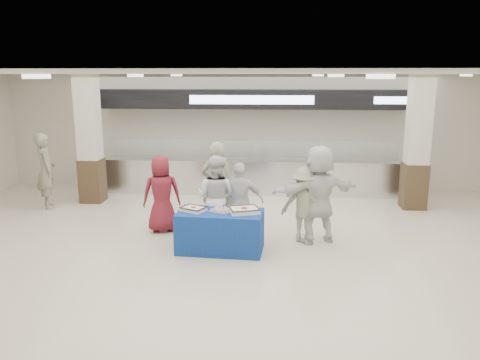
# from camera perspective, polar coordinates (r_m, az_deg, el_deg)

# --- Properties ---
(ground) EXTENTS (14.00, 14.00, 0.00)m
(ground) POSITION_cam_1_polar(r_m,az_deg,el_deg) (7.81, -0.66, -11.34)
(ground) COLOR beige
(ground) RESTS_ON ground
(serving_line) EXTENTS (8.70, 0.85, 2.80)m
(serving_line) POSITION_cam_1_polar(r_m,az_deg,el_deg) (12.67, 1.44, 3.53)
(serving_line) COLOR silver
(serving_line) RESTS_ON ground
(column_left) EXTENTS (0.55, 0.55, 3.20)m
(column_left) POSITION_cam_1_polar(r_m,az_deg,el_deg) (12.32, -17.84, 4.41)
(column_left) COLOR #372919
(column_left) RESTS_ON ground
(column_right) EXTENTS (0.55, 0.55, 3.20)m
(column_right) POSITION_cam_1_polar(r_m,az_deg,el_deg) (11.91, 20.77, 3.92)
(column_right) COLOR #372919
(column_right) RESTS_ON ground
(display_table) EXTENTS (1.60, 0.88, 0.75)m
(display_table) POSITION_cam_1_polar(r_m,az_deg,el_deg) (8.63, -2.43, -6.28)
(display_table) COLOR navy
(display_table) RESTS_ON ground
(sheet_cake_left) EXTENTS (0.51, 0.47, 0.09)m
(sheet_cake_left) POSITION_cam_1_polar(r_m,az_deg,el_deg) (8.59, -5.70, -3.48)
(sheet_cake_left) COLOR white
(sheet_cake_left) RESTS_ON display_table
(sheet_cake_right) EXTENTS (0.60, 0.53, 0.10)m
(sheet_cake_right) POSITION_cam_1_polar(r_m,az_deg,el_deg) (8.45, 0.51, -3.65)
(sheet_cake_right) COLOR white
(sheet_cake_right) RESTS_ON display_table
(cupcake_tray) EXTENTS (0.47, 0.42, 0.06)m
(cupcake_tray) POSITION_cam_1_polar(r_m,az_deg,el_deg) (8.52, -2.38, -3.65)
(cupcake_tray) COLOR #B8B9BE
(cupcake_tray) RESTS_ON display_table
(civilian_maroon) EXTENTS (0.89, 0.70, 1.60)m
(civilian_maroon) POSITION_cam_1_polar(r_m,az_deg,el_deg) (9.72, -9.52, -1.65)
(civilian_maroon) COLOR maroon
(civilian_maroon) RESTS_ON ground
(soldier_a) EXTENTS (0.74, 0.54, 1.86)m
(soldier_a) POSITION_cam_1_polar(r_m,az_deg,el_deg) (9.66, -2.79, -0.76)
(soldier_a) COLOR gray
(soldier_a) RESTS_ON ground
(chef_tall) EXTENTS (1.00, 0.90, 1.68)m
(chef_tall) POSITION_cam_1_polar(r_m,az_deg,el_deg) (9.13, -2.91, -2.17)
(chef_tall) COLOR silver
(chef_tall) RESTS_ON ground
(chef_short) EXTENTS (0.92, 0.43, 1.54)m
(chef_short) POSITION_cam_1_polar(r_m,az_deg,el_deg) (9.12, 0.06, -2.61)
(chef_short) COLOR silver
(chef_short) RESTS_ON ground
(soldier_b) EXTENTS (1.08, 0.83, 1.47)m
(soldier_b) POSITION_cam_1_polar(r_m,az_deg,el_deg) (9.10, 7.87, -3.00)
(soldier_b) COLOR gray
(soldier_b) RESTS_ON ground
(civilian_white) EXTENTS (1.85, 1.20, 1.90)m
(civilian_white) POSITION_cam_1_polar(r_m,az_deg,el_deg) (9.06, 9.55, -1.71)
(civilian_white) COLOR white
(civilian_white) RESTS_ON ground
(soldier_bg) EXTENTS (0.74, 0.80, 1.83)m
(soldier_bg) POSITION_cam_1_polar(r_m,az_deg,el_deg) (12.21, -22.59, 1.05)
(soldier_bg) COLOR gray
(soldier_bg) RESTS_ON ground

